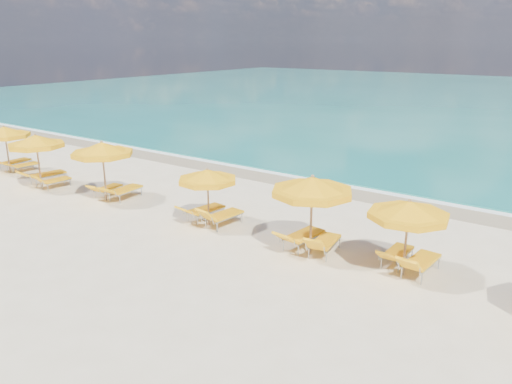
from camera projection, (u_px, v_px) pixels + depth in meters
The scene contains 23 objects.
ground_plane at pixel (230, 236), 16.91m from camera, with size 120.00×120.00×0.00m, color beige.
ocean at pixel (505, 101), 54.22m from camera, with size 120.00×80.00×0.30m, color #136B63.
wet_sand_band at pixel (331, 186), 22.66m from camera, with size 120.00×2.60×0.01m, color tan.
foam_line at pixel (339, 182), 23.28m from camera, with size 120.00×1.20×0.03m, color white.
whitecap_near at pixel (318, 139), 33.47m from camera, with size 14.00×0.36×0.05m, color white.
umbrella_0 at pixel (4, 132), 24.41m from camera, with size 3.09×3.09×2.39m.
umbrella_1 at pixel (36, 142), 21.89m from camera, with size 2.59×2.59×2.47m.
umbrella_2 at pixel (102, 150), 20.10m from camera, with size 3.18×3.18×2.51m.
umbrella_3 at pixel (207, 176), 17.40m from camera, with size 2.60×2.60×2.13m.
umbrella_4 at pixel (312, 187), 14.93m from camera, with size 2.71×2.71×2.55m.
umbrella_5 at pixel (409, 211), 13.57m from camera, with size 2.67×2.67×2.27m.
lounger_0_left at pixel (15, 165), 25.60m from camera, with size 0.79×2.03×0.78m.
lounger_0_right at pixel (25, 168), 25.20m from camera, with size 0.66×1.71×0.63m.
lounger_1_left at pixel (47, 178), 23.13m from camera, with size 0.99×2.16×0.80m.
lounger_1_right at pixel (55, 183), 22.41m from camera, with size 0.63×1.66×0.76m.
lounger_2_left at pixel (108, 191), 21.26m from camera, with size 0.76×1.70×0.70m.
lounger_2_right at pixel (125, 193), 20.84m from camera, with size 0.81×2.01×0.78m.
lounger_3_left at pixel (205, 214), 18.42m from camera, with size 0.89×1.99×0.77m.
lounger_3_right at pixel (223, 219), 17.81m from camera, with size 0.82×1.92×0.90m.
lounger_4_left at pixel (303, 240), 15.93m from camera, with size 0.87×2.06×0.84m.
lounger_4_right at pixel (324, 247), 15.48m from camera, with size 0.86×1.89×0.87m.
lounger_5_left at pixel (397, 257), 14.76m from camera, with size 0.60×1.75×0.75m.
lounger_5_right at pixel (420, 267), 14.11m from camera, with size 0.77×1.93×0.88m.
Camera 1 is at (9.88, -12.28, 6.38)m, focal length 35.00 mm.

